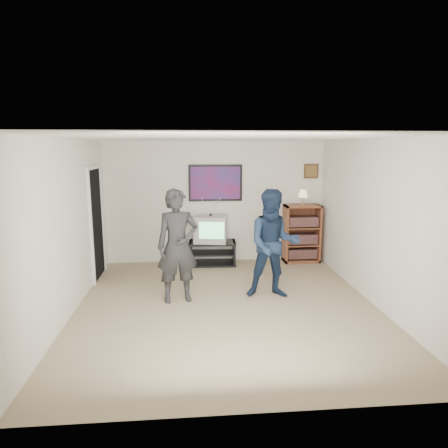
{
  "coord_description": "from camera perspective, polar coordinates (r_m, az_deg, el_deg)",
  "views": [
    {
      "loc": [
        -0.54,
        -5.68,
        2.37
      ],
      "look_at": [
        0.01,
        0.62,
        1.15
      ],
      "focal_mm": 32.0,
      "sensor_mm": 36.0,
      "label": 1
    }
  ],
  "objects": [
    {
      "name": "doorway",
      "position": [
        7.6,
        -17.81,
        0.0
      ],
      "size": [
        0.03,
        0.85,
        2.0
      ],
      "primitive_type": "cube",
      "color": "black",
      "rests_on": "room_shell"
    },
    {
      "name": "crt_television",
      "position": [
        8.09,
        -1.89,
        -0.67
      ],
      "size": [
        0.72,
        0.64,
        0.54
      ],
      "primitive_type": null,
      "rotation": [
        0.0,
        0.0,
        -0.17
      ],
      "color": "#A9A8A3",
      "rests_on": "media_stand"
    },
    {
      "name": "person_short",
      "position": [
        6.35,
        7.08,
        -2.87
      ],
      "size": [
        0.9,
        0.73,
        1.73
      ],
      "primitive_type": "imported",
      "rotation": [
        0.0,
        0.0,
        -0.09
      ],
      "color": "#15243C",
      "rests_on": "room_shell"
    },
    {
      "name": "air_vent",
      "position": [
        8.17,
        -5.13,
        7.93
      ],
      "size": [
        0.28,
        0.02,
        0.14
      ],
      "primitive_type": "cube",
      "color": "white",
      "rests_on": "room_shell"
    },
    {
      "name": "room_shell",
      "position": [
        6.15,
        0.11,
        0.43
      ],
      "size": [
        4.51,
        5.0,
        2.51
      ],
      "color": "#7C6B4E",
      "rests_on": "ground"
    },
    {
      "name": "person_tall",
      "position": [
        6.17,
        -6.64,
        -3.15
      ],
      "size": [
        0.71,
        0.53,
        1.76
      ],
      "primitive_type": "imported",
      "rotation": [
        0.0,
        0.0,
        0.18
      ],
      "color": "#242426",
      "rests_on": "room_shell"
    },
    {
      "name": "bookshelf",
      "position": [
        8.48,
        11.01,
        -1.33
      ],
      "size": [
        0.73,
        0.42,
        1.2
      ],
      "primitive_type": null,
      "color": "#542A19",
      "rests_on": "room_shell"
    },
    {
      "name": "controller_left",
      "position": [
        6.32,
        -6.82,
        0.71
      ],
      "size": [
        0.09,
        0.13,
        0.04
      ],
      "primitive_type": "cube",
      "rotation": [
        0.0,
        0.0,
        0.42
      ],
      "color": "white",
      "rests_on": "person_tall"
    },
    {
      "name": "small_picture",
      "position": [
        8.56,
        12.35,
        7.39
      ],
      "size": [
        0.3,
        0.03,
        0.3
      ],
      "primitive_type": "cube",
      "color": "#3D2213",
      "rests_on": "room_shell"
    },
    {
      "name": "media_stand",
      "position": [
        8.21,
        -1.68,
        -4.14
      ],
      "size": [
        0.98,
        0.58,
        0.48
      ],
      "rotation": [
        0.0,
        0.0,
        -0.06
      ],
      "color": "black",
      "rests_on": "room_shell"
    },
    {
      "name": "controller_right",
      "position": [
        6.52,
        6.26,
        0.02
      ],
      "size": [
        0.04,
        0.11,
        0.03
      ],
      "primitive_type": "cube",
      "rotation": [
        0.0,
        0.0,
        0.1
      ],
      "color": "white",
      "rests_on": "person_short"
    },
    {
      "name": "poster",
      "position": [
        8.21,
        -1.23,
        5.88
      ],
      "size": [
        1.1,
        0.03,
        0.75
      ],
      "primitive_type": "cube",
      "color": "black",
      "rests_on": "room_shell"
    },
    {
      "name": "table_lamp",
      "position": [
        8.31,
        11.2,
        3.73
      ],
      "size": [
        0.2,
        0.2,
        0.32
      ],
      "primitive_type": null,
      "color": "#FBE1BE",
      "rests_on": "bookshelf"
    }
  ]
}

